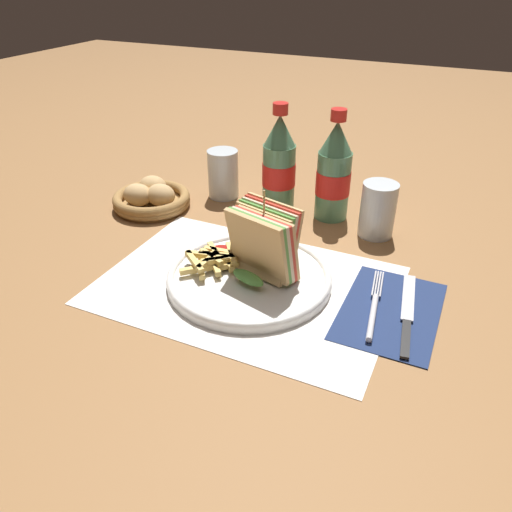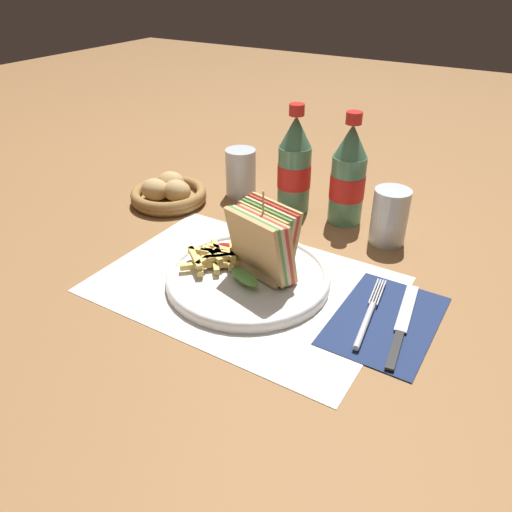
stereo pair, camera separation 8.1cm
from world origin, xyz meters
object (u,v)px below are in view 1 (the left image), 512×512
Objects in this scene: fork at (374,309)px; glass_near at (377,213)px; club_sandwich at (263,243)px; knife at (407,313)px; coke_bottle_near at (279,165)px; glass_far at (223,177)px; coke_bottle_far at (334,173)px; bread_basket at (151,198)px; plate_main at (251,278)px.

glass_near reaches higher than fork.
knife is at bearing 0.64° from club_sandwich.
glass_near is at bearing -8.72° from coke_bottle_near.
glass_far reaches higher than fork.
coke_bottle_far is 2.10× the size of glass_near.
bread_basket is at bearing -134.02° from glass_far.
club_sandwich is 0.28m from coke_bottle_near.
glass_far is (-0.21, 0.27, -0.03)m from club_sandwich.
glass_near is (0.13, 0.23, -0.03)m from club_sandwich.
coke_bottle_far is at bearing 83.87° from club_sandwich.
fork is (0.20, 0.00, -0.00)m from plate_main.
glass_far is (-0.40, 0.28, 0.04)m from fork.
coke_bottle_near is (-0.08, 0.27, 0.02)m from club_sandwich.
knife is 0.93× the size of coke_bottle_far.
club_sandwich is at bearing 168.25° from fork.
fork is 1.10× the size of bread_basket.
coke_bottle_far is (-0.20, 0.27, 0.09)m from knife.
glass_far is at bearing 125.21° from plate_main.
club_sandwich reaches higher than plate_main.
coke_bottle_far is at bearing 119.00° from knife.
glass_near is (0.21, -0.03, -0.05)m from coke_bottle_near.
glass_near is at bearing 105.90° from knife.
plate_main is 0.25m from knife.
glass_far is at bearing 141.17° from knife.
club_sandwich is at bearing 172.58° from knife.
fork is (0.18, -0.01, -0.06)m from club_sandwich.
club_sandwich is 0.66× the size of coke_bottle_near.
knife is (0.25, 0.02, -0.00)m from plate_main.
fork is 0.40m from coke_bottle_near.
coke_bottle_near is (-0.07, 0.28, 0.08)m from plate_main.
glass_far reaches higher than plate_main.
glass_far is (-0.13, 0.00, -0.05)m from coke_bottle_near.
glass_far is (-0.20, 0.28, 0.03)m from plate_main.
fork is at bearing -45.94° from coke_bottle_near.
bread_basket is at bearing -155.14° from coke_bottle_near.
fork is at bearing -77.21° from glass_near.
fork is 1.71× the size of glass_near.
coke_bottle_near reaches higher than fork.
club_sandwich is 0.71× the size of knife.
plate_main is at bearing -54.79° from glass_far.
knife is at bearing -39.83° from coke_bottle_near.
plate_main is 2.57× the size of glass_near.
bread_basket is at bearing 153.88° from fork.
coke_bottle_near is 0.14m from glass_far.
glass_far is at bearing 128.62° from club_sandwich.
plate_main is 1.66× the size of bread_basket.
coke_bottle_far reaches higher than fork.
fork is at bearing -35.06° from glass_far.
coke_bottle_near reaches higher than club_sandwich.
coke_bottle_far reaches higher than glass_far.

